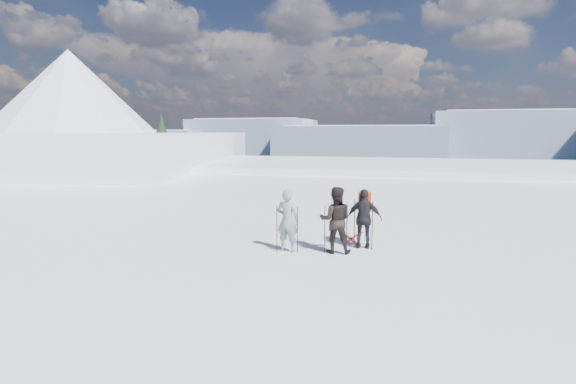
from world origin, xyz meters
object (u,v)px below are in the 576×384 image
at_px(skier_grey, 287,220).
at_px(skier_dark, 335,220).
at_px(skis_loose, 351,238).
at_px(skier_pack, 364,219).

height_order(skier_grey, skier_dark, skier_dark).
relative_size(skier_grey, skis_loose, 0.98).
bearing_deg(skis_loose, skier_pack, -66.55).
bearing_deg(skier_grey, skis_loose, -119.42).
height_order(skier_dark, skier_pack, skier_dark).
distance_m(skier_grey, skier_pack, 2.09).
bearing_deg(skier_pack, skier_dark, 39.44).
distance_m(skier_dark, skis_loose, 1.91).
relative_size(skier_dark, skis_loose, 1.03).
bearing_deg(skier_dark, skis_loose, -105.19).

